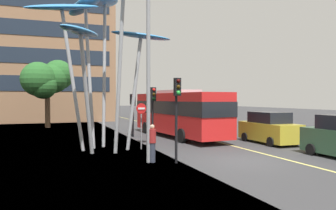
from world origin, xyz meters
The scene contains 13 objects.
ground centered at (-0.69, 0.00, -0.05)m, with size 120.00×240.00×0.10m.
red_bus centered at (0.59, 10.07, 1.96)m, with size 3.55×11.62×3.59m.
leaf_sculpture centered at (-6.14, 5.83, 7.41)m, with size 8.26×7.91×9.60m.
traffic_light_kerb_near centered at (-3.29, 0.48, 2.80)m, with size 0.28×0.42×3.87m.
traffic_light_kerb_far centered at (-3.08, 4.74, 2.60)m, with size 0.28×0.42×3.59m.
traffic_light_island_mid centered at (-2.64, 11.15, 2.33)m, with size 0.28×0.42×3.20m.
traffic_light_opposite centered at (-2.65, 11.62, 2.40)m, with size 0.28×0.42×3.29m.
car_parked_mid centered at (4.92, 4.73, 0.97)m, with size 2.07×4.51×2.06m.
street_lamp centered at (-4.13, 1.19, 5.61)m, with size 1.53×0.44×9.03m.
tree_pavement_near centered at (-8.74, 21.92, 4.90)m, with size 5.14×4.57×6.95m.
pedestrian centered at (-4.24, 1.16, 0.88)m, with size 0.34×0.34×1.75m.
no_entry_sign centered at (-3.66, 5.21, 1.77)m, with size 0.60×0.12×2.67m.
backdrop_building centered at (-14.12, 34.31, 13.09)m, with size 27.12×11.20×26.16m.
Camera 1 is at (-8.75, -13.37, 2.95)m, focal length 35.33 mm.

